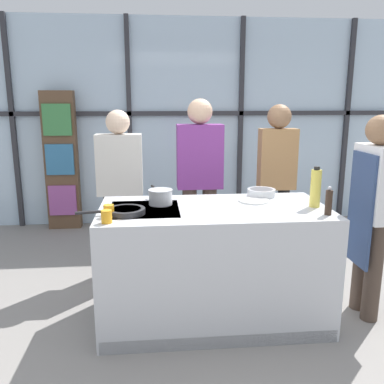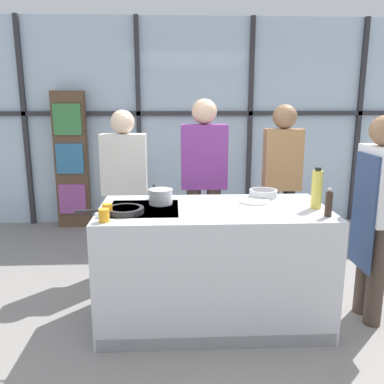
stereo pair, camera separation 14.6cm
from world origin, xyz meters
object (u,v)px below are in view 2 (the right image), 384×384
Objects in this scene: white_plate at (255,201)px; juice_glass_far at (107,210)px; frying_pan at (124,210)px; spectator_center_right at (282,175)px; spectator_center_left at (204,176)px; oil_bottle at (317,189)px; mixing_bowl at (263,193)px; pepper_grinder at (329,203)px; chef at (376,208)px; spectator_far_left at (125,183)px; saucepan at (161,196)px; juice_glass_near at (104,215)px.

white_plate is 1.16m from juice_glass_far.
spectator_center_right is at bearing 37.30° from frying_pan.
spectator_center_left is 1.03× the size of spectator_center_right.
mixing_bowl is at bearing 130.55° from oil_bottle.
spectator_center_right reaches higher than pepper_grinder.
frying_pan is at bearing 58.99° from spectator_center_left.
spectator_center_left is at bearing 50.53° from chef.
pepper_grinder is (0.78, -1.25, 0.03)m from spectator_center_left.
spectator_center_left is at bearing 121.89° from pepper_grinder.
pepper_grinder is at bearing -44.57° from white_plate.
white_plate is (1.13, -0.82, 0.01)m from spectator_far_left.
saucepan is 3.96× the size of juice_glass_near.
juice_glass_far reaches higher than mixing_bowl.
oil_bottle is (0.42, -0.20, 0.14)m from white_plate.
spectator_center_left is 1.47m from pepper_grinder.
spectator_far_left is at bearing 0.00° from spectator_center_left.
mixing_bowl is 1.13× the size of pepper_grinder.
saucepan is at bearing 41.15° from juice_glass_far.
oil_bottle reaches higher than juice_glass_near.
juice_glass_near is at bearing -152.05° from mixing_bowl.
spectator_center_left is 1.28m from frying_pan.
spectator_center_left is at bearing -180.00° from spectator_far_left.
juice_glass_near is at bearing -90.00° from juice_glass_far.
spectator_center_left reaches higher than white_plate.
frying_pan reaches higher than white_plate.
spectator_center_right is at bearing -180.00° from spectator_far_left.
spectator_center_right reaches higher than saucepan.
white_plate is 0.61m from pepper_grinder.
frying_pan is 1.98× the size of white_plate.
mixing_bowl is (0.85, 0.19, -0.03)m from saucepan.
spectator_far_left is 4.72× the size of saucepan.
oil_bottle reaches higher than frying_pan.
juice_glass_far reaches higher than white_plate.
spectator_center_right is 2.02m from juice_glass_near.
mixing_bowl is at bearing 27.95° from juice_glass_near.
chef is at bearing 4.04° from juice_glass_far.
saucepan is at bearing 114.09° from spectator_far_left.
frying_pan is (-1.90, -0.08, 0.03)m from chef.
pepper_grinder is (0.01, -0.22, -0.05)m from oil_bottle.
oil_bottle reaches higher than white_plate.
frying_pan is at bearing 62.22° from juice_glass_near.
chef is 3.32× the size of frying_pan.
frying_pan is 0.23m from juice_glass_near.
juice_glass_near is (-2.01, -0.28, 0.05)m from chef.
pepper_grinder is at bearing 1.95° from juice_glass_near.
chef is 6.58× the size of white_plate.
juice_glass_near and juice_glass_far have the same top height.
spectator_center_right is at bearing 35.48° from saucepan.
mixing_bowl is 0.75× the size of oil_bottle.
spectator_center_left is 7.07× the size of white_plate.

